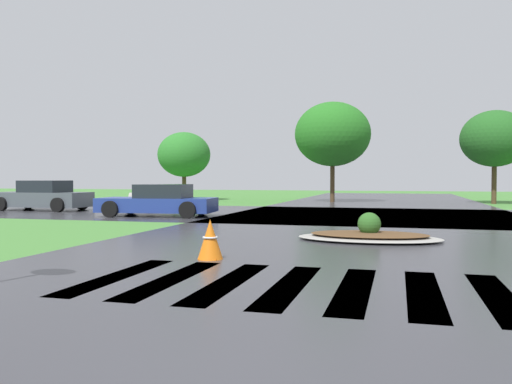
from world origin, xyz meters
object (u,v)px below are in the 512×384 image
Objects in this scene: drainage_pipe_stack at (152,200)px; car_blue_compact at (159,201)px; car_white_sedan at (43,197)px; median_island at (369,235)px; traffic_cone at (210,240)px.

car_blue_compact is at bearing -60.75° from drainage_pipe_stack.
car_blue_compact is 1.05× the size of car_white_sedan.
car_blue_compact is 2.00× the size of drainage_pipe_stack.
car_white_sedan is (-6.92, 2.00, 0.06)m from car_blue_compact.
median_island is 4.64× the size of traffic_cone.
car_blue_compact reaches higher than drainage_pipe_stack.
drainage_pipe_stack is at bearing -66.39° from car_blue_compact.
median_island is at bearing 54.60° from traffic_cone.
car_white_sedan is (-15.42, 8.05, 0.51)m from median_island.
drainage_pipe_stack reaches higher than median_island.
traffic_cone is at bearing 137.26° from car_white_sedan.
car_blue_compact is at bearing 120.51° from traffic_cone.
median_island is 10.45m from car_blue_compact.
car_white_sedan reaches higher than traffic_cone.
car_blue_compact is 6.31× the size of traffic_cone.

